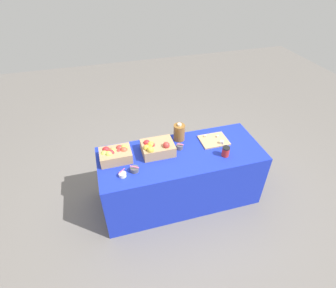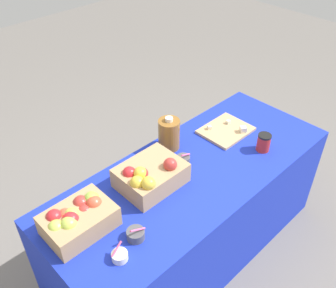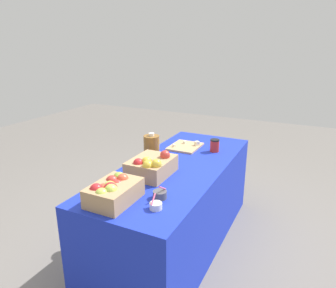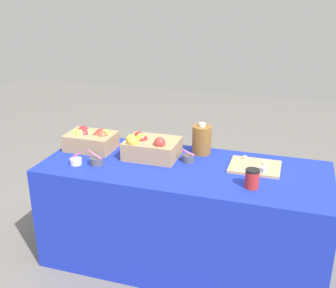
{
  "view_description": "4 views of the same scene",
  "coord_description": "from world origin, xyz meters",
  "px_view_note": "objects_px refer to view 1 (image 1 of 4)",
  "views": [
    {
      "loc": [
        -0.78,
        -2.18,
        2.68
      ],
      "look_at": [
        -0.16,
        -0.02,
        0.92
      ],
      "focal_mm": 28.15,
      "sensor_mm": 36.0,
      "label": 1
    },
    {
      "loc": [
        -1.28,
        -1.11,
        2.26
      ],
      "look_at": [
        -0.16,
        0.04,
        1.0
      ],
      "focal_mm": 40.46,
      "sensor_mm": 36.0,
      "label": 2
    },
    {
      "loc": [
        -2.16,
        -0.98,
        1.69
      ],
      "look_at": [
        -0.16,
        -0.0,
        0.97
      ],
      "focal_mm": 33.17,
      "sensor_mm": 36.0,
      "label": 3
    },
    {
      "loc": [
        0.65,
        -2.4,
        1.85
      ],
      "look_at": [
        -0.12,
        0.02,
        0.88
      ],
      "focal_mm": 43.86,
      "sensor_mm": 36.0,
      "label": 4
    }
  ],
  "objects_px": {
    "cutting_board_front": "(214,140)",
    "sample_bowl_near": "(180,147)",
    "apple_crate_middle": "(157,148)",
    "coffee_cup": "(226,152)",
    "apple_crate_left": "(115,154)",
    "sample_bowl_mid": "(134,169)",
    "cider_jug": "(179,132)",
    "sample_bowl_far": "(123,175)"
  },
  "relations": [
    {
      "from": "sample_bowl_near",
      "to": "sample_bowl_mid",
      "type": "xyz_separation_m",
      "value": [
        -0.57,
        -0.23,
        -0.0
      ]
    },
    {
      "from": "apple_crate_middle",
      "to": "cider_jug",
      "type": "xyz_separation_m",
      "value": [
        0.32,
        0.18,
        0.03
      ]
    },
    {
      "from": "apple_crate_middle",
      "to": "sample_bowl_far",
      "type": "relative_size",
      "value": 4.09
    },
    {
      "from": "cutting_board_front",
      "to": "sample_bowl_near",
      "type": "height_order",
      "value": "sample_bowl_near"
    },
    {
      "from": "sample_bowl_far",
      "to": "cider_jug",
      "type": "xyz_separation_m",
      "value": [
        0.76,
        0.45,
        0.08
      ]
    },
    {
      "from": "apple_crate_left",
      "to": "cider_jug",
      "type": "height_order",
      "value": "cider_jug"
    },
    {
      "from": "apple_crate_left",
      "to": "sample_bowl_mid",
      "type": "height_order",
      "value": "apple_crate_left"
    },
    {
      "from": "apple_crate_middle",
      "to": "cider_jug",
      "type": "height_order",
      "value": "cider_jug"
    },
    {
      "from": "sample_bowl_mid",
      "to": "sample_bowl_far",
      "type": "height_order",
      "value": "sample_bowl_mid"
    },
    {
      "from": "sample_bowl_near",
      "to": "coffee_cup",
      "type": "relative_size",
      "value": 0.84
    },
    {
      "from": "sample_bowl_mid",
      "to": "coffee_cup",
      "type": "relative_size",
      "value": 0.93
    },
    {
      "from": "apple_crate_middle",
      "to": "sample_bowl_mid",
      "type": "bearing_deg",
      "value": -142.65
    },
    {
      "from": "sample_bowl_near",
      "to": "sample_bowl_far",
      "type": "relative_size",
      "value": 1.12
    },
    {
      "from": "sample_bowl_mid",
      "to": "sample_bowl_far",
      "type": "distance_m",
      "value": 0.14
    },
    {
      "from": "sample_bowl_mid",
      "to": "coffee_cup",
      "type": "xyz_separation_m",
      "value": [
        1.03,
        -0.03,
        0.03
      ]
    },
    {
      "from": "coffee_cup",
      "to": "sample_bowl_mid",
      "type": "bearing_deg",
      "value": 178.32
    },
    {
      "from": "sample_bowl_far",
      "to": "coffee_cup",
      "type": "xyz_separation_m",
      "value": [
        1.16,
        0.01,
        0.04
      ]
    },
    {
      "from": "sample_bowl_far",
      "to": "cutting_board_front",
      "type": "bearing_deg",
      "value": 14.43
    },
    {
      "from": "sample_bowl_far",
      "to": "cider_jug",
      "type": "distance_m",
      "value": 0.88
    },
    {
      "from": "sample_bowl_mid",
      "to": "cutting_board_front",
      "type": "bearing_deg",
      "value": 14.11
    },
    {
      "from": "apple_crate_left",
      "to": "coffee_cup",
      "type": "xyz_separation_m",
      "value": [
        1.2,
        -0.28,
        -0.02
      ]
    },
    {
      "from": "cutting_board_front",
      "to": "sample_bowl_near",
      "type": "xyz_separation_m",
      "value": [
        -0.45,
        -0.03,
        0.02
      ]
    },
    {
      "from": "apple_crate_left",
      "to": "cutting_board_front",
      "type": "relative_size",
      "value": 1.05
    },
    {
      "from": "apple_crate_left",
      "to": "apple_crate_middle",
      "type": "xyz_separation_m",
      "value": [
        0.47,
        -0.02,
        -0.0
      ]
    },
    {
      "from": "apple_crate_middle",
      "to": "cider_jug",
      "type": "relative_size",
      "value": 1.6
    },
    {
      "from": "apple_crate_middle",
      "to": "sample_bowl_far",
      "type": "height_order",
      "value": "apple_crate_middle"
    },
    {
      "from": "apple_crate_left",
      "to": "cutting_board_front",
      "type": "bearing_deg",
      "value": 0.56
    },
    {
      "from": "sample_bowl_near",
      "to": "cutting_board_front",
      "type": "bearing_deg",
      "value": 3.27
    },
    {
      "from": "sample_bowl_mid",
      "to": "sample_bowl_far",
      "type": "relative_size",
      "value": 1.23
    },
    {
      "from": "cutting_board_front",
      "to": "apple_crate_middle",
      "type": "bearing_deg",
      "value": -177.82
    },
    {
      "from": "apple_crate_middle",
      "to": "coffee_cup",
      "type": "xyz_separation_m",
      "value": [
        0.73,
        -0.26,
        -0.02
      ]
    },
    {
      "from": "cutting_board_front",
      "to": "sample_bowl_mid",
      "type": "height_order",
      "value": "sample_bowl_mid"
    },
    {
      "from": "sample_bowl_near",
      "to": "sample_bowl_mid",
      "type": "bearing_deg",
      "value": -158.08
    },
    {
      "from": "sample_bowl_near",
      "to": "sample_bowl_far",
      "type": "bearing_deg",
      "value": -159.0
    },
    {
      "from": "apple_crate_middle",
      "to": "cutting_board_front",
      "type": "distance_m",
      "value": 0.72
    },
    {
      "from": "sample_bowl_far",
      "to": "coffee_cup",
      "type": "bearing_deg",
      "value": 0.49
    },
    {
      "from": "sample_bowl_near",
      "to": "coffee_cup",
      "type": "xyz_separation_m",
      "value": [
        0.46,
        -0.26,
        0.03
      ]
    },
    {
      "from": "apple_crate_left",
      "to": "sample_bowl_near",
      "type": "distance_m",
      "value": 0.74
    },
    {
      "from": "sample_bowl_far",
      "to": "apple_crate_left",
      "type": "bearing_deg",
      "value": 96.83
    },
    {
      "from": "cider_jug",
      "to": "coffee_cup",
      "type": "height_order",
      "value": "cider_jug"
    },
    {
      "from": "coffee_cup",
      "to": "sample_bowl_near",
      "type": "bearing_deg",
      "value": 150.25
    },
    {
      "from": "apple_crate_middle",
      "to": "sample_bowl_far",
      "type": "distance_m",
      "value": 0.51
    }
  ]
}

